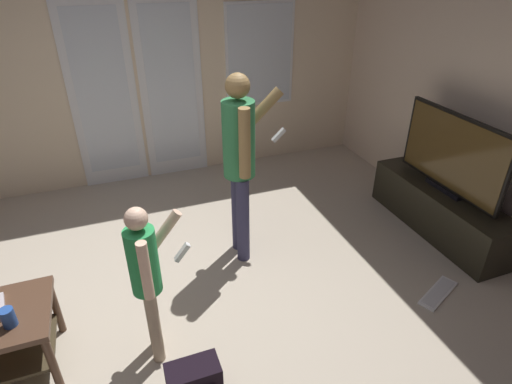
{
  "coord_description": "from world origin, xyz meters",
  "views": [
    {
      "loc": [
        -0.06,
        -2.27,
        2.36
      ],
      "look_at": [
        0.86,
        0.16,
        0.88
      ],
      "focal_mm": 29.31,
      "sensor_mm": 36.0,
      "label": 1
    }
  ],
  "objects_px": {
    "tv_stand": "(439,210)",
    "backpack": "(194,382)",
    "person_adult": "(241,155)",
    "cup_near_edge": "(8,318)",
    "person_child": "(147,273)",
    "flat_screen_tv": "(453,154)",
    "loose_keyboard": "(438,293)"
  },
  "relations": [
    {
      "from": "flat_screen_tv",
      "to": "person_adult",
      "type": "relative_size",
      "value": 0.73
    },
    {
      "from": "person_adult",
      "to": "person_child",
      "type": "relative_size",
      "value": 1.41
    },
    {
      "from": "flat_screen_tv",
      "to": "person_child",
      "type": "distance_m",
      "value": 2.82
    },
    {
      "from": "loose_keyboard",
      "to": "cup_near_edge",
      "type": "bearing_deg",
      "value": 174.24
    },
    {
      "from": "tv_stand",
      "to": "person_child",
      "type": "xyz_separation_m",
      "value": [
        -2.77,
        -0.51,
        0.47
      ]
    },
    {
      "from": "tv_stand",
      "to": "person_child",
      "type": "bearing_deg",
      "value": -169.51
    },
    {
      "from": "backpack",
      "to": "person_adult",
      "type": "bearing_deg",
      "value": 59.6
    },
    {
      "from": "flat_screen_tv",
      "to": "loose_keyboard",
      "type": "bearing_deg",
      "value": -128.86
    },
    {
      "from": "person_child",
      "to": "flat_screen_tv",
      "type": "bearing_deg",
      "value": 10.57
    },
    {
      "from": "person_adult",
      "to": "cup_near_edge",
      "type": "bearing_deg",
      "value": -155.53
    },
    {
      "from": "backpack",
      "to": "loose_keyboard",
      "type": "xyz_separation_m",
      "value": [
        2.02,
        0.18,
        -0.11
      ]
    },
    {
      "from": "tv_stand",
      "to": "person_adult",
      "type": "height_order",
      "value": "person_adult"
    },
    {
      "from": "flat_screen_tv",
      "to": "backpack",
      "type": "distance_m",
      "value": 2.86
    },
    {
      "from": "tv_stand",
      "to": "backpack",
      "type": "relative_size",
      "value": 4.71
    },
    {
      "from": "backpack",
      "to": "cup_near_edge",
      "type": "xyz_separation_m",
      "value": [
        -0.95,
        0.48,
        0.41
      ]
    },
    {
      "from": "loose_keyboard",
      "to": "cup_near_edge",
      "type": "height_order",
      "value": "cup_near_edge"
    },
    {
      "from": "person_adult",
      "to": "person_child",
      "type": "height_order",
      "value": "person_adult"
    },
    {
      "from": "backpack",
      "to": "loose_keyboard",
      "type": "bearing_deg",
      "value": 5.23
    },
    {
      "from": "person_adult",
      "to": "tv_stand",
      "type": "bearing_deg",
      "value": -9.82
    },
    {
      "from": "person_adult",
      "to": "backpack",
      "type": "height_order",
      "value": "person_adult"
    },
    {
      "from": "person_child",
      "to": "cup_near_edge",
      "type": "height_order",
      "value": "person_child"
    },
    {
      "from": "flat_screen_tv",
      "to": "backpack",
      "type": "height_order",
      "value": "flat_screen_tv"
    },
    {
      "from": "flat_screen_tv",
      "to": "cup_near_edge",
      "type": "xyz_separation_m",
      "value": [
        -3.57,
        -0.44,
        -0.27
      ]
    },
    {
      "from": "person_child",
      "to": "loose_keyboard",
      "type": "height_order",
      "value": "person_child"
    },
    {
      "from": "backpack",
      "to": "tv_stand",
      "type": "bearing_deg",
      "value": 19.42
    },
    {
      "from": "flat_screen_tv",
      "to": "person_adult",
      "type": "xyz_separation_m",
      "value": [
        -1.88,
        0.32,
        0.16
      ]
    },
    {
      "from": "person_adult",
      "to": "cup_near_edge",
      "type": "distance_m",
      "value": 1.9
    },
    {
      "from": "loose_keyboard",
      "to": "cup_near_edge",
      "type": "distance_m",
      "value": 3.03
    },
    {
      "from": "tv_stand",
      "to": "person_adult",
      "type": "relative_size",
      "value": 0.94
    },
    {
      "from": "person_child",
      "to": "loose_keyboard",
      "type": "distance_m",
      "value": 2.29
    },
    {
      "from": "cup_near_edge",
      "to": "tv_stand",
      "type": "bearing_deg",
      "value": 7.02
    },
    {
      "from": "flat_screen_tv",
      "to": "backpack",
      "type": "xyz_separation_m",
      "value": [
        -2.62,
        -0.93,
        -0.69
      ]
    }
  ]
}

